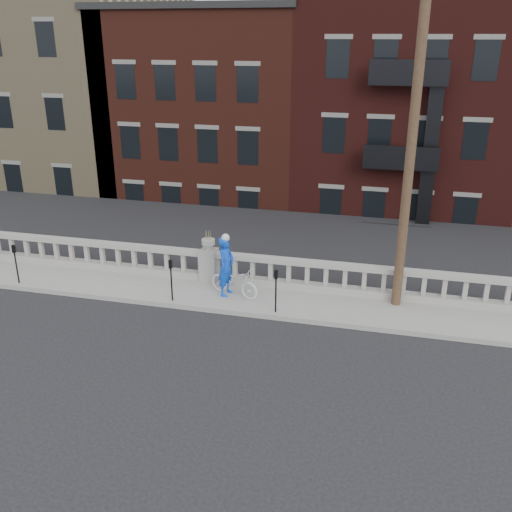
{
  "coord_description": "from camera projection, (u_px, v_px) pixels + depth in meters",
  "views": [
    {
      "loc": [
        5.83,
        -12.92,
        8.0
      ],
      "look_at": [
        1.82,
        3.2,
        1.48
      ],
      "focal_mm": 40.0,
      "sensor_mm": 36.0,
      "label": 1
    }
  ],
  "objects": [
    {
      "name": "cyclist",
      "position": [
        226.0,
        266.0,
        18.0
      ],
      "size": [
        0.59,
        0.78,
        1.95
      ],
      "primitive_type": "imported",
      "rotation": [
        0.0,
        0.0,
        1.39
      ],
      "color": "blue",
      "rests_on": "sidewalk"
    },
    {
      "name": "sidewalk",
      "position": [
        200.0,
        293.0,
        18.59
      ],
      "size": [
        32.0,
        2.2,
        0.15
      ],
      "primitive_type": "cube",
      "color": "gray",
      "rests_on": "ground"
    },
    {
      "name": "planter_pedestal",
      "position": [
        209.0,
        261.0,
        19.17
      ],
      "size": [
        0.55,
        0.55,
        1.76
      ],
      "color": "gray",
      "rests_on": "sidewalk"
    },
    {
      "name": "bicycle",
      "position": [
        234.0,
        282.0,
        18.13
      ],
      "size": [
        1.86,
        1.16,
        0.92
      ],
      "primitive_type": "imported",
      "rotation": [
        0.0,
        0.0,
        1.23
      ],
      "color": "silver",
      "rests_on": "sidewalk"
    },
    {
      "name": "parking_meter_b",
      "position": [
        15.0,
        260.0,
        18.86
      ],
      "size": [
        0.1,
        0.09,
        1.36
      ],
      "color": "black",
      "rests_on": "sidewalk"
    },
    {
      "name": "parking_meter_c",
      "position": [
        171.0,
        276.0,
        17.63
      ],
      "size": [
        0.1,
        0.09,
        1.36
      ],
      "color": "black",
      "rests_on": "sidewalk"
    },
    {
      "name": "lower_level",
      "position": [
        313.0,
        125.0,
        35.63
      ],
      "size": [
        80.0,
        44.0,
        20.8
      ],
      "color": "#605E59",
      "rests_on": "ground"
    },
    {
      "name": "ground",
      "position": [
        165.0,
        340.0,
        15.91
      ],
      "size": [
        120.0,
        120.0,
        0.0
      ],
      "primitive_type": "plane",
      "color": "black",
      "rests_on": "ground"
    },
    {
      "name": "utility_pole",
      "position": [
        412.0,
        139.0,
        15.85
      ],
      "size": [
        1.6,
        0.28,
        10.0
      ],
      "color": "#422D1E",
      "rests_on": "sidewalk"
    },
    {
      "name": "balustrade",
      "position": [
        209.0,
        267.0,
        19.24
      ],
      "size": [
        28.0,
        0.34,
        1.03
      ],
      "color": "gray",
      "rests_on": "sidewalk"
    },
    {
      "name": "parking_meter_d",
      "position": [
        276.0,
        286.0,
        16.88
      ],
      "size": [
        0.1,
        0.09,
        1.36
      ],
      "color": "black",
      "rests_on": "sidewalk"
    }
  ]
}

